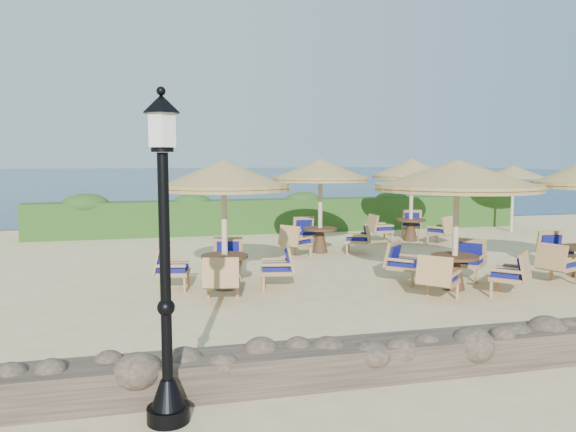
% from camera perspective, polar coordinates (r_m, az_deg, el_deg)
% --- Properties ---
extents(ground, '(120.00, 120.00, 0.00)m').
position_cam_1_polar(ground, '(13.66, 7.58, -5.47)').
color(ground, beige).
rests_on(ground, ground).
extents(sea, '(160.00, 160.00, 0.00)m').
position_cam_1_polar(sea, '(82.64, -10.52, 4.02)').
color(sea, '#0B2548').
rests_on(sea, ground).
extents(hedge, '(18.00, 0.90, 1.20)m').
position_cam_1_polar(hedge, '(20.37, 0.17, 0.07)').
color(hedge, '#1F4215').
rests_on(hedge, ground).
extents(stone_wall, '(15.00, 0.65, 0.44)m').
position_cam_1_polar(stone_wall, '(8.34, 23.74, -11.85)').
color(stone_wall, brown).
rests_on(stone_wall, ground).
extents(lamp_post, '(0.44, 0.44, 3.31)m').
position_cam_1_polar(lamp_post, '(5.76, -12.36, -5.68)').
color(lamp_post, black).
rests_on(lamp_post, ground).
extents(extra_parasol, '(2.30, 2.30, 2.41)m').
position_cam_1_polar(extra_parasol, '(21.77, 21.94, 4.16)').
color(extra_parasol, beige).
rests_on(extra_parasol, ground).
extents(cafe_set_0, '(2.88, 2.88, 2.65)m').
position_cam_1_polar(cafe_set_0, '(11.45, -6.51, 1.41)').
color(cafe_set_0, beige).
rests_on(cafe_set_0, ground).
extents(cafe_set_1, '(3.35, 3.35, 2.65)m').
position_cam_1_polar(cafe_set_1, '(11.82, 16.76, 2.05)').
color(cafe_set_1, beige).
rests_on(cafe_set_1, ground).
extents(cafe_set_3, '(2.79, 2.80, 2.65)m').
position_cam_1_polar(cafe_set_3, '(15.83, 3.31, 3.07)').
color(cafe_set_3, beige).
rests_on(cafe_set_3, ground).
extents(cafe_set_4, '(2.69, 2.77, 2.65)m').
position_cam_1_polar(cafe_set_4, '(18.48, 12.44, 3.21)').
color(cafe_set_4, beige).
rests_on(cafe_set_4, ground).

